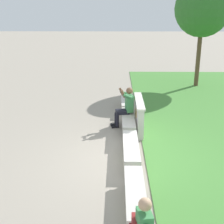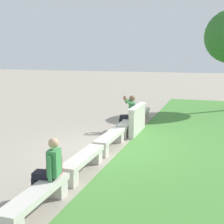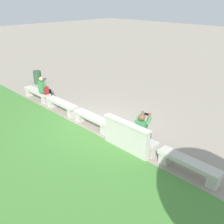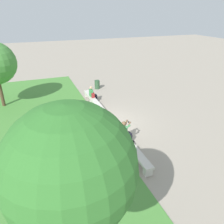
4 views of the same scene
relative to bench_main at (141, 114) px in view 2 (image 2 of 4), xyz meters
The scene contains 10 objects.
ground_plane 4.16m from the bench_main, ahead, with size 80.00×80.00×0.00m, color gray.
bench_main is the anchor object (origin of this frame).
bench_near 2.07m from the bench_main, ahead, with size 1.89×0.40×0.45m.
bench_mid 4.15m from the bench_main, ahead, with size 1.89×0.40×0.45m.
bench_far 6.22m from the bench_main, ahead, with size 1.89×0.40×0.45m.
bench_end 8.29m from the bench_main, ahead, with size 1.89×0.40×0.45m.
backrest_wall_with_plaque 2.11m from the bench_main, ahead, with size 1.83×0.24×1.01m.
person_photographer 1.79m from the bench_main, ahead, with size 0.52×0.77×1.32m.
person_distant 7.71m from the bench_main, ahead, with size 0.48×0.71×1.26m.
backpack 7.54m from the bench_main, ahead, with size 0.28×0.24×0.43m.
Camera 2 is at (8.63, 2.89, 2.84)m, focal length 50.00 mm.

